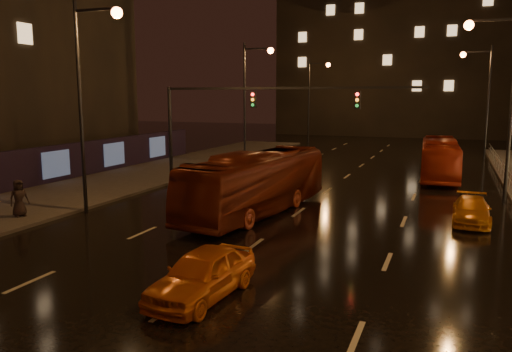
# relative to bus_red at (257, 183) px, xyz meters

# --- Properties ---
(ground) EXTENTS (140.00, 140.00, 0.00)m
(ground) POSITION_rel_bus_red_xyz_m (1.85, 4.92, -1.50)
(ground) COLOR black
(ground) RESTS_ON ground
(sidewalk_left) EXTENTS (7.00, 70.00, 0.15)m
(sidewalk_left) POSITION_rel_bus_red_xyz_m (-11.65, -0.08, -1.43)
(sidewalk_left) COLOR #38332D
(sidewalk_left) RESTS_ON ground
(building_distant) EXTENTS (44.00, 16.00, 36.00)m
(building_distant) POSITION_rel_bus_red_xyz_m (5.85, 56.92, 16.50)
(building_distant) COLOR black
(building_distant) RESTS_ON ground
(traffic_signal) EXTENTS (15.31, 0.32, 6.20)m
(traffic_signal) POSITION_rel_bus_red_xyz_m (-3.21, 4.92, 3.23)
(traffic_signal) COLOR black
(traffic_signal) RESTS_ON ground
(bus_red) EXTENTS (3.90, 11.03, 3.01)m
(bus_red) POSITION_rel_bus_red_xyz_m (0.00, 0.00, 0.00)
(bus_red) COLOR #631D0E
(bus_red) RESTS_ON ground
(bus_curb) EXTENTS (2.80, 10.00, 2.76)m
(bus_curb) POSITION_rel_bus_red_xyz_m (7.94, 14.46, -0.12)
(bus_curb) COLOR maroon
(bus_curb) RESTS_ON ground
(taxi_near) EXTENTS (2.00, 4.23, 1.40)m
(taxi_near) POSITION_rel_bus_red_xyz_m (2.35, -10.19, -0.80)
(taxi_near) COLOR #D76014
(taxi_near) RESTS_ON ground
(taxi_far) EXTENTS (1.63, 3.91, 1.13)m
(taxi_far) POSITION_rel_bus_red_xyz_m (9.69, 1.85, -0.94)
(taxi_far) COLOR #CA7113
(taxi_far) RESTS_ON ground
(pedestrian_c) EXTENTS (0.84, 0.99, 1.72)m
(pedestrian_c) POSITION_rel_bus_red_xyz_m (-9.74, -5.21, -0.49)
(pedestrian_c) COLOR black
(pedestrian_c) RESTS_ON sidewalk_left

